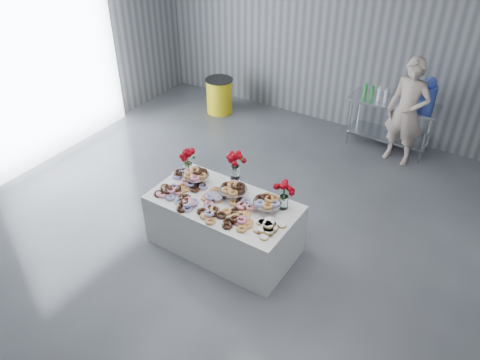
% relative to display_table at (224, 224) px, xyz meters
% --- Properties ---
extents(ground, '(9.00, 9.00, 0.00)m').
position_rel_display_table_xyz_m(ground, '(0.08, -0.37, -0.38)').
color(ground, '#3A3D42').
rests_on(ground, ground).
extents(room_walls, '(8.04, 9.04, 4.02)m').
position_rel_display_table_xyz_m(room_walls, '(-0.19, -0.30, 2.26)').
color(room_walls, slate).
rests_on(room_walls, ground).
extents(display_table, '(1.92, 1.04, 0.75)m').
position_rel_display_table_xyz_m(display_table, '(0.00, 0.00, 0.00)').
color(display_table, white).
rests_on(display_table, ground).
extents(prep_table, '(1.50, 0.60, 0.90)m').
position_rel_display_table_xyz_m(prep_table, '(1.04, 3.73, 0.24)').
color(prep_table, silver).
rests_on(prep_table, ground).
extents(donut_mounds, '(1.82, 0.83, 0.09)m').
position_rel_display_table_xyz_m(donut_mounds, '(0.00, -0.05, 0.42)').
color(donut_mounds, '#CD894B').
rests_on(donut_mounds, display_table).
extents(cake_stand_left, '(0.36, 0.36, 0.17)m').
position_rel_display_table_xyz_m(cake_stand_left, '(-0.55, 0.16, 0.52)').
color(cake_stand_left, silver).
rests_on(cake_stand_left, display_table).
extents(cake_stand_mid, '(0.36, 0.36, 0.17)m').
position_rel_display_table_xyz_m(cake_stand_mid, '(0.05, 0.15, 0.52)').
color(cake_stand_mid, silver).
rests_on(cake_stand_mid, display_table).
extents(cake_stand_right, '(0.36, 0.36, 0.17)m').
position_rel_display_table_xyz_m(cake_stand_right, '(0.55, 0.14, 0.52)').
color(cake_stand_right, silver).
rests_on(cake_stand_right, display_table).
extents(danish_pile, '(0.48, 0.48, 0.11)m').
position_rel_display_table_xyz_m(danish_pile, '(0.75, -0.16, 0.43)').
color(danish_pile, white).
rests_on(danish_pile, display_table).
extents(bouquet_left, '(0.26, 0.26, 0.42)m').
position_rel_display_table_xyz_m(bouquet_left, '(-0.75, 0.26, 0.67)').
color(bouquet_left, white).
rests_on(bouquet_left, display_table).
extents(bouquet_right, '(0.26, 0.26, 0.42)m').
position_rel_display_table_xyz_m(bouquet_right, '(0.71, 0.29, 0.67)').
color(bouquet_right, white).
rests_on(bouquet_right, display_table).
extents(bouquet_center, '(0.26, 0.26, 0.57)m').
position_rel_display_table_xyz_m(bouquet_center, '(-0.04, 0.35, 0.75)').
color(bouquet_center, silver).
rests_on(bouquet_center, display_table).
extents(water_jug, '(0.28, 0.28, 0.55)m').
position_rel_display_table_xyz_m(water_jug, '(1.54, 3.73, 0.77)').
color(water_jug, blue).
rests_on(water_jug, prep_table).
extents(drink_bottles, '(0.54, 0.08, 0.27)m').
position_rel_display_table_xyz_m(drink_bottles, '(0.72, 3.63, 0.66)').
color(drink_bottles, '#268C33').
rests_on(drink_bottles, prep_table).
extents(person, '(0.72, 0.53, 1.83)m').
position_rel_display_table_xyz_m(person, '(1.34, 3.41, 0.54)').
color(person, '#CC8C93').
rests_on(person, ground).
extents(trash_barrel, '(0.56, 0.56, 0.71)m').
position_rel_display_table_xyz_m(trash_barrel, '(-2.32, 3.33, -0.02)').
color(trash_barrel, yellow).
rests_on(trash_barrel, ground).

